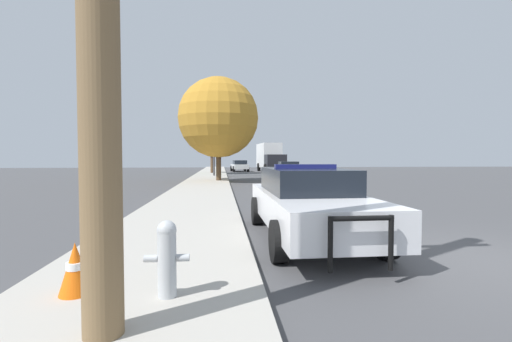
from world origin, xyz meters
TOP-DOWN VIEW (x-y plane):
  - ground_plane at (0.00, 0.00)m, footprint 110.00×110.00m
  - sidewalk_left at (-5.10, 0.00)m, footprint 3.00×110.00m
  - police_car at (-2.31, 1.85)m, footprint 2.05×5.25m
  - fire_hydrant at (-4.71, -1.30)m, footprint 0.49×0.22m
  - traffic_light at (-3.38, 24.77)m, footprint 3.59×0.35m
  - car_background_oncoming at (1.92, 25.09)m, footprint 2.22×4.71m
  - car_background_distant at (-1.86, 36.68)m, footprint 2.21×4.06m
  - box_truck at (1.82, 36.35)m, footprint 2.80×7.62m
  - tree_sidewalk_mid at (-4.28, 18.42)m, footprint 5.46×5.46m
  - tree_sidewalk_far at (-5.06, 30.27)m, footprint 3.98×3.98m
  - traffic_cone at (-5.75, -1.12)m, footprint 0.36×0.36m

SIDE VIEW (x-z plane):
  - ground_plane at x=0.00m, z-range 0.00..0.00m
  - sidewalk_left at x=-5.10m, z-range 0.00..0.13m
  - traffic_cone at x=-5.75m, z-range 0.13..0.72m
  - fire_hydrant at x=-4.71m, z-range 0.16..1.01m
  - car_background_oncoming at x=1.92m, z-range 0.05..1.39m
  - car_background_distant at x=-1.86m, z-range 0.04..1.41m
  - police_car at x=-2.31m, z-range 0.00..1.54m
  - box_truck at x=1.82m, z-range 0.10..3.54m
  - traffic_light at x=-3.38m, z-range 1.24..6.81m
  - tree_sidewalk_mid at x=-4.28m, z-range 0.90..7.92m
  - tree_sidewalk_far at x=-5.06m, z-range 1.35..7.80m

